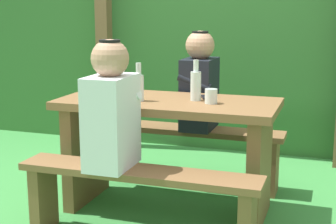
# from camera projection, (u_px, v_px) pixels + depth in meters

# --- Properties ---
(ground_plane) EXTENTS (12.00, 12.00, 0.00)m
(ground_plane) POSITION_uv_depth(u_px,v_px,m) (168.00, 209.00, 3.44)
(ground_plane) COLOR #39883F
(hedge_backdrop) EXTENTS (6.40, 0.63, 2.16)m
(hedge_backdrop) POSITION_uv_depth(u_px,v_px,m) (229.00, 33.00, 4.94)
(hedge_backdrop) COLOR #30642D
(hedge_backdrop) RESTS_ON ground_plane
(pergola_post_left) EXTENTS (0.12, 0.12, 2.16)m
(pergola_post_left) POSITION_uv_depth(u_px,v_px,m) (104.00, 34.00, 4.81)
(pergola_post_left) COLOR brown
(pergola_post_left) RESTS_ON ground_plane
(picnic_table) EXTENTS (1.40, 0.64, 0.75)m
(picnic_table) POSITION_uv_depth(u_px,v_px,m) (168.00, 136.00, 3.34)
(picnic_table) COLOR brown
(picnic_table) RESTS_ON ground_plane
(bench_near) EXTENTS (1.40, 0.24, 0.45)m
(bench_near) POSITION_uv_depth(u_px,v_px,m) (138.00, 191.00, 2.89)
(bench_near) COLOR brown
(bench_near) RESTS_ON ground_plane
(bench_far) EXTENTS (1.40, 0.24, 0.45)m
(bench_far) POSITION_uv_depth(u_px,v_px,m) (190.00, 144.00, 3.86)
(bench_far) COLOR brown
(bench_far) RESTS_ON ground_plane
(person_white_shirt) EXTENTS (0.25, 0.35, 0.72)m
(person_white_shirt) POSITION_uv_depth(u_px,v_px,m) (111.00, 109.00, 2.85)
(person_white_shirt) COLOR silver
(person_white_shirt) RESTS_ON bench_near
(person_black_coat) EXTENTS (0.25, 0.35, 0.72)m
(person_black_coat) POSITION_uv_depth(u_px,v_px,m) (199.00, 84.00, 3.74)
(person_black_coat) COLOR black
(person_black_coat) RESTS_ON bench_far
(drinking_glass) EXTENTS (0.08, 0.08, 0.09)m
(drinking_glass) POSITION_uv_depth(u_px,v_px,m) (211.00, 96.00, 3.16)
(drinking_glass) COLOR silver
(drinking_glass) RESTS_ON picnic_table
(bottle_left) EXTENTS (0.07, 0.07, 0.26)m
(bottle_left) POSITION_uv_depth(u_px,v_px,m) (196.00, 84.00, 3.25)
(bottle_left) COLOR silver
(bottle_left) RESTS_ON picnic_table
(bottle_right) EXTENTS (0.07, 0.07, 0.24)m
(bottle_right) POSITION_uv_depth(u_px,v_px,m) (139.00, 86.00, 3.23)
(bottle_right) COLOR silver
(bottle_right) RESTS_ON picnic_table
(cell_phone) EXTENTS (0.12, 0.16, 0.01)m
(cell_phone) POSITION_uv_depth(u_px,v_px,m) (207.00, 97.00, 3.36)
(cell_phone) COLOR black
(cell_phone) RESTS_ON picnic_table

